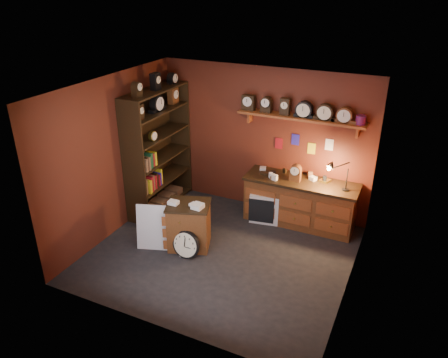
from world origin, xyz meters
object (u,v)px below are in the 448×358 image
workbench (300,200)px  big_round_clock (186,245)px  shelving_unit (157,145)px  low_cabinet (189,224)px

workbench → big_round_clock: workbench is taller
shelving_unit → big_round_clock: (1.32, -1.29, -1.03)m
shelving_unit → workbench: bearing=10.6°
workbench → low_cabinet: bearing=-133.9°
low_cabinet → workbench: bearing=26.3°
big_round_clock → shelving_unit: bearing=135.5°
shelving_unit → big_round_clock: shelving_unit is taller
low_cabinet → big_round_clock: 0.37m
shelving_unit → workbench: (2.65, 0.49, -0.78)m
big_round_clock → low_cabinet: bearing=109.9°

